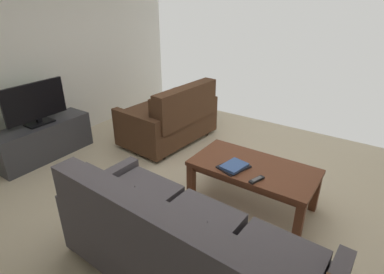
% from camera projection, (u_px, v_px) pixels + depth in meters
% --- Properties ---
extents(ground_plane, '(5.04, 4.85, 0.01)m').
position_uv_depth(ground_plane, '(199.00, 202.00, 3.18)').
color(ground_plane, beige).
extents(wall_right, '(0.12, 4.85, 2.52)m').
position_uv_depth(wall_right, '(33.00, 52.00, 3.93)').
color(wall_right, silver).
rests_on(wall_right, ground).
extents(sofa_main, '(1.98, 0.88, 0.86)m').
position_uv_depth(sofa_main, '(182.00, 248.00, 2.12)').
color(sofa_main, black).
rests_on(sofa_main, ground).
extents(loveseat_near, '(0.91, 1.34, 0.85)m').
position_uv_depth(loveseat_near, '(171.00, 118.00, 4.32)').
color(loveseat_near, black).
rests_on(loveseat_near, ground).
extents(coffee_table, '(1.18, 0.61, 0.44)m').
position_uv_depth(coffee_table, '(253.00, 172.00, 2.99)').
color(coffee_table, brown).
rests_on(coffee_table, ground).
extents(tv_stand, '(0.39, 1.19, 0.47)m').
position_uv_depth(tv_stand, '(43.00, 140.00, 3.95)').
color(tv_stand, '#38383D').
rests_on(tv_stand, ground).
extents(flat_tv, '(0.20, 0.77, 0.51)m').
position_uv_depth(flat_tv, '(35.00, 103.00, 3.74)').
color(flat_tv, black).
rests_on(flat_tv, tv_stand).
extents(book_stack, '(0.28, 0.32, 0.04)m').
position_uv_depth(book_stack, '(234.00, 166.00, 2.92)').
color(book_stack, black).
rests_on(book_stack, coffee_table).
extents(tv_remote, '(0.09, 0.17, 0.02)m').
position_uv_depth(tv_remote, '(257.00, 180.00, 2.73)').
color(tv_remote, black).
rests_on(tv_remote, coffee_table).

